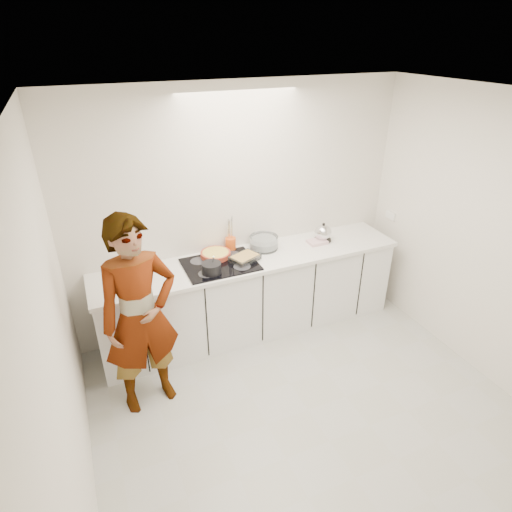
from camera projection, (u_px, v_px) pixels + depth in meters
name	position (u px, v px, depth m)	size (l,w,h in m)	color
floor	(308.00, 410.00, 3.79)	(3.60, 3.20, 0.00)	#B5B6AF
ceiling	(332.00, 102.00, 2.58)	(3.60, 3.20, 0.00)	white
wall_back	(240.00, 212.00, 4.49)	(3.60, 0.00, 2.60)	silver
wall_front	(504.00, 460.00, 1.89)	(3.60, 0.00, 2.60)	silver
wall_left	(57.00, 348.00, 2.55)	(0.00, 3.20, 2.60)	silver
wall_right	(490.00, 243.00, 3.84)	(0.02, 3.20, 2.60)	silver
base_cabinets	(252.00, 296.00, 4.63)	(3.20, 0.58, 0.87)	white
countertop	(252.00, 259.00, 4.42)	(3.24, 0.64, 0.04)	white
hob	(220.00, 264.00, 4.26)	(0.72, 0.54, 0.01)	black
tart_dish	(216.00, 254.00, 4.39)	(0.35, 0.35, 0.05)	#A93823
saucepan	(211.00, 268.00, 4.08)	(0.21, 0.21, 0.18)	black
baking_dish	(245.00, 258.00, 4.31)	(0.33, 0.29, 0.05)	silver
mixing_bowl	(264.00, 243.00, 4.57)	(0.32, 0.32, 0.14)	silver
tea_towel	(317.00, 242.00, 4.70)	(0.21, 0.15, 0.03)	white
kettle	(323.00, 233.00, 4.72)	(0.20, 0.20, 0.22)	black
utensil_crock	(231.00, 244.00, 4.53)	(0.11, 0.11, 0.14)	#E45718
cook	(140.00, 317.00, 3.51)	(0.66, 0.43, 1.80)	white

